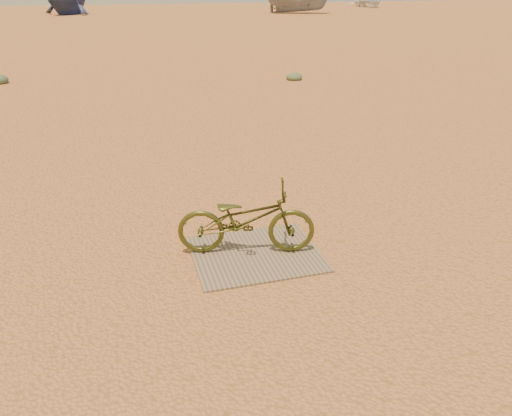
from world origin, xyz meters
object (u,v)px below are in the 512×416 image
object	(u,v)px
boat_mid_right	(299,0)
boat_far_right	(368,2)
bicycle	(246,219)
plywood_board	(256,254)

from	to	relation	value
boat_mid_right	boat_far_right	distance (m)	13.69
bicycle	boat_mid_right	distance (m)	41.54
plywood_board	bicycle	xyz separation A→B (m)	(-0.09, 0.08, 0.39)
boat_mid_right	boat_far_right	bearing A→B (deg)	-30.64
bicycle	boat_far_right	bearing A→B (deg)	-14.36
bicycle	plywood_board	bearing A→B (deg)	-116.70
bicycle	boat_mid_right	bearing A→B (deg)	-6.62
boat_mid_right	bicycle	bearing A→B (deg)	-178.74
boat_far_right	bicycle	bearing A→B (deg)	-116.44
boat_mid_right	boat_far_right	xyz separation A→B (m)	(10.95, 8.20, -0.61)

